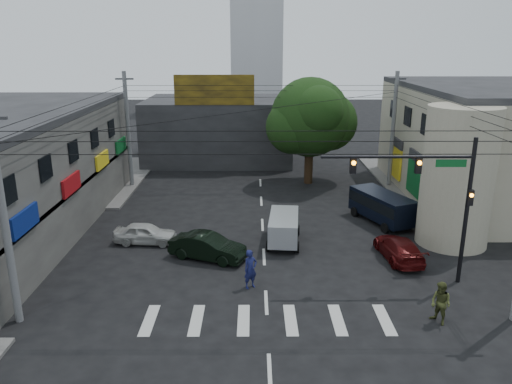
{
  "coord_description": "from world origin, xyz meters",
  "views": [
    {
      "loc": [
        -0.56,
        -23.2,
        11.34
      ],
      "look_at": [
        -0.43,
        4.0,
        3.12
      ],
      "focal_mm": 35.0,
      "sensor_mm": 36.0,
      "label": 1
    }
  ],
  "objects_px": {
    "dark_sedan": "(208,247)",
    "pedestrian_olive": "(441,303)",
    "white_compact": "(145,233)",
    "traffic_officer": "(250,269)",
    "street_tree": "(310,118)",
    "silver_minivan": "(284,229)",
    "utility_pole_far_right": "(393,130)",
    "traffic_gantry": "(434,188)",
    "navy_van": "(382,208)",
    "utility_pole_far_left": "(128,131)",
    "utility_pole_near_left": "(4,219)",
    "maroon_sedan": "(399,248)"
  },
  "relations": [
    {
      "from": "utility_pole_near_left",
      "to": "silver_minivan",
      "type": "bearing_deg",
      "value": 36.06
    },
    {
      "from": "street_tree",
      "to": "traffic_gantry",
      "type": "relative_size",
      "value": 1.21
    },
    {
      "from": "dark_sedan",
      "to": "silver_minivan",
      "type": "relative_size",
      "value": 1.1
    },
    {
      "from": "white_compact",
      "to": "traffic_officer",
      "type": "bearing_deg",
      "value": -128.11
    },
    {
      "from": "utility_pole_far_left",
      "to": "traffic_officer",
      "type": "height_order",
      "value": "utility_pole_far_left"
    },
    {
      "from": "traffic_gantry",
      "to": "utility_pole_far_left",
      "type": "bearing_deg",
      "value": 137.14
    },
    {
      "from": "street_tree",
      "to": "pedestrian_olive",
      "type": "height_order",
      "value": "street_tree"
    },
    {
      "from": "utility_pole_far_left",
      "to": "utility_pole_far_right",
      "type": "height_order",
      "value": "same"
    },
    {
      "from": "silver_minivan",
      "to": "navy_van",
      "type": "distance_m",
      "value": 7.43
    },
    {
      "from": "dark_sedan",
      "to": "pedestrian_olive",
      "type": "distance_m",
      "value": 12.17
    },
    {
      "from": "utility_pole_far_right",
      "to": "pedestrian_olive",
      "type": "xyz_separation_m",
      "value": [
        -3.3,
        -20.77,
        -3.67
      ]
    },
    {
      "from": "utility_pole_far_right",
      "to": "traffic_officer",
      "type": "relative_size",
      "value": 4.79
    },
    {
      "from": "dark_sedan",
      "to": "navy_van",
      "type": "distance_m",
      "value": 12.22
    },
    {
      "from": "utility_pole_far_right",
      "to": "traffic_officer",
      "type": "xyz_separation_m",
      "value": [
        -11.22,
        -17.55,
        -3.64
      ]
    },
    {
      "from": "pedestrian_olive",
      "to": "utility_pole_far_right",
      "type": "bearing_deg",
      "value": 140.46
    },
    {
      "from": "street_tree",
      "to": "silver_minivan",
      "type": "xyz_separation_m",
      "value": [
        -2.81,
        -12.99,
        -4.63
      ]
    },
    {
      "from": "white_compact",
      "to": "maroon_sedan",
      "type": "height_order",
      "value": "maroon_sedan"
    },
    {
      "from": "white_compact",
      "to": "traffic_officer",
      "type": "relative_size",
      "value": 1.91
    },
    {
      "from": "street_tree",
      "to": "traffic_gantry",
      "type": "distance_m",
      "value": 18.42
    },
    {
      "from": "street_tree",
      "to": "dark_sedan",
      "type": "height_order",
      "value": "street_tree"
    },
    {
      "from": "maroon_sedan",
      "to": "pedestrian_olive",
      "type": "distance_m",
      "value": 6.51
    },
    {
      "from": "traffic_gantry",
      "to": "utility_pole_far_right",
      "type": "xyz_separation_m",
      "value": [
        2.68,
        17.0,
        -0.23
      ]
    },
    {
      "from": "traffic_gantry",
      "to": "pedestrian_olive",
      "type": "xyz_separation_m",
      "value": [
        -0.62,
        -3.77,
        -3.9
      ]
    },
    {
      "from": "utility_pole_near_left",
      "to": "utility_pole_far_left",
      "type": "bearing_deg",
      "value": 90.0
    },
    {
      "from": "white_compact",
      "to": "silver_minivan",
      "type": "bearing_deg",
      "value": -86.08
    },
    {
      "from": "white_compact",
      "to": "traffic_officer",
      "type": "xyz_separation_m",
      "value": [
        6.18,
        -5.55,
        0.35
      ]
    },
    {
      "from": "navy_van",
      "to": "traffic_gantry",
      "type": "bearing_deg",
      "value": 157.51
    },
    {
      "from": "dark_sedan",
      "to": "street_tree",
      "type": "bearing_deg",
      "value": -2.79
    },
    {
      "from": "silver_minivan",
      "to": "utility_pole_near_left",
      "type": "bearing_deg",
      "value": 131.39
    },
    {
      "from": "utility_pole_near_left",
      "to": "utility_pole_far_left",
      "type": "distance_m",
      "value": 20.5
    },
    {
      "from": "utility_pole_far_right",
      "to": "silver_minivan",
      "type": "relative_size",
      "value": 2.28
    },
    {
      "from": "street_tree",
      "to": "maroon_sedan",
      "type": "height_order",
      "value": "street_tree"
    },
    {
      "from": "silver_minivan",
      "to": "utility_pole_far_right",
      "type": "bearing_deg",
      "value": -32.5
    },
    {
      "from": "white_compact",
      "to": "pedestrian_olive",
      "type": "relative_size",
      "value": 1.97
    },
    {
      "from": "maroon_sedan",
      "to": "traffic_officer",
      "type": "xyz_separation_m",
      "value": [
        -8.03,
        -3.28,
        0.35
      ]
    },
    {
      "from": "street_tree",
      "to": "traffic_officer",
      "type": "relative_size",
      "value": 4.53
    },
    {
      "from": "street_tree",
      "to": "dark_sedan",
      "type": "bearing_deg",
      "value": -114.87
    },
    {
      "from": "traffic_officer",
      "to": "navy_van",
      "type": "bearing_deg",
      "value": 13.46
    },
    {
      "from": "traffic_officer",
      "to": "pedestrian_olive",
      "type": "relative_size",
      "value": 1.03
    },
    {
      "from": "navy_van",
      "to": "street_tree",
      "type": "bearing_deg",
      "value": -1.29
    },
    {
      "from": "utility_pole_near_left",
      "to": "silver_minivan",
      "type": "relative_size",
      "value": 2.28
    },
    {
      "from": "utility_pole_far_right",
      "to": "street_tree",
      "type": "bearing_deg",
      "value": 171.25
    },
    {
      "from": "white_compact",
      "to": "street_tree",
      "type": "bearing_deg",
      "value": -36.12
    },
    {
      "from": "traffic_gantry",
      "to": "silver_minivan",
      "type": "distance_m",
      "value": 9.23
    },
    {
      "from": "traffic_gantry",
      "to": "silver_minivan",
      "type": "xyz_separation_m",
      "value": [
        -6.64,
        5.01,
        -3.99
      ]
    },
    {
      "from": "utility_pole_far_left",
      "to": "utility_pole_far_right",
      "type": "distance_m",
      "value": 21.0
    },
    {
      "from": "street_tree",
      "to": "utility_pole_far_left",
      "type": "xyz_separation_m",
      "value": [
        -14.5,
        -1.0,
        -0.87
      ]
    },
    {
      "from": "maroon_sedan",
      "to": "street_tree",
      "type": "bearing_deg",
      "value": -83.63
    },
    {
      "from": "utility_pole_far_right",
      "to": "pedestrian_olive",
      "type": "height_order",
      "value": "utility_pole_far_right"
    },
    {
      "from": "utility_pole_near_left",
      "to": "white_compact",
      "type": "height_order",
      "value": "utility_pole_near_left"
    }
  ]
}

